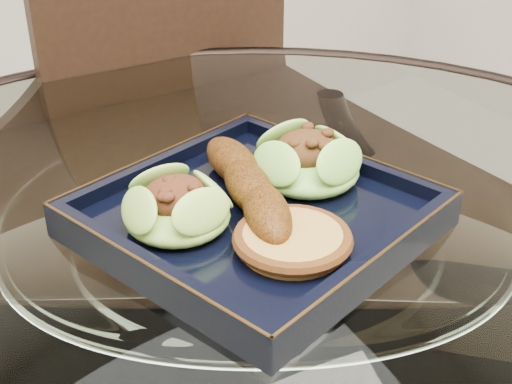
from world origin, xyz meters
TOP-DOWN VIEW (x-y plane):
  - dining_chair at (0.15, 0.41)m, footprint 0.42×0.42m
  - navy_plate at (0.02, 0.03)m, footprint 0.34×0.34m
  - lettuce_wrap_left at (-0.05, 0.05)m, footprint 0.12×0.12m
  - lettuce_wrap_right at (0.09, 0.06)m, footprint 0.12×0.12m
  - roasted_plantain at (0.02, 0.05)m, footprint 0.08×0.19m
  - crumb_patty at (0.01, -0.04)m, footprint 0.09×0.09m

SIDE VIEW (x-z plane):
  - dining_chair at x=0.15m, z-range 0.06..1.03m
  - navy_plate at x=0.02m, z-range 0.76..0.78m
  - crumb_patty at x=0.01m, z-range 0.78..0.80m
  - lettuce_wrap_left at x=-0.05m, z-range 0.78..0.82m
  - roasted_plantain at x=0.02m, z-range 0.78..0.82m
  - lettuce_wrap_right at x=0.09m, z-range 0.78..0.82m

